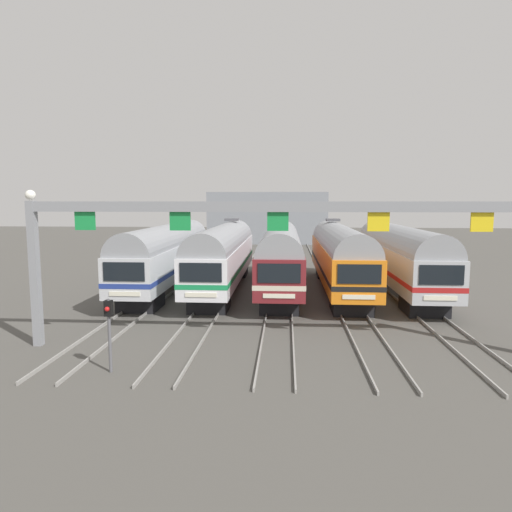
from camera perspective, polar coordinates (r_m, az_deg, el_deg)
name	(u,v)px	position (r m, az deg, el deg)	size (l,w,h in m)	color
ground_plane	(281,290)	(33.46, 3.11, -4.30)	(160.00, 160.00, 0.00)	#4C4944
track_bed	(283,260)	(50.23, 3.34, -0.46)	(18.27, 70.00, 0.15)	gray
commuter_train_silver	(167,253)	(34.17, -11.05, 0.37)	(2.88, 18.06, 4.77)	silver
commuter_train_white	(224,253)	(33.35, -4.07, 0.33)	(2.88, 18.06, 5.05)	white
commuter_train_maroon	(281,254)	(33.04, 3.14, 0.27)	(2.88, 18.06, 5.05)	maroon
commuter_train_orange	(339,254)	(33.26, 10.38, 0.22)	(2.88, 18.06, 5.05)	orange
commuter_train_stainless	(399,255)	(34.00, 17.41, 0.15)	(2.88, 18.06, 4.77)	#B2B5BA
catenary_gantry	(278,230)	(19.36, 2.74, 3.23)	(22.00, 0.44, 6.97)	gray
yard_signal_mast	(109,321)	(18.19, -17.91, -7.77)	(0.28, 0.35, 2.84)	#59595E
maintenance_building	(268,217)	(73.02, 1.53, 4.86)	(18.12, 10.00, 7.82)	gray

